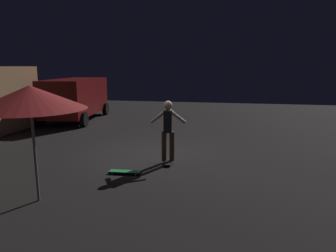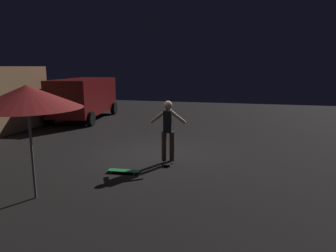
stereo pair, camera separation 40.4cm
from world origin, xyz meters
TOP-DOWN VIEW (x-y plane):
  - ground_plane at (0.00, 0.00)m, footprint 28.00×28.00m
  - parked_van at (5.33, 5.26)m, footprint 4.79×2.66m
  - patio_umbrella at (-3.60, 1.49)m, footprint 2.10×2.10m
  - skateboard_ridden at (-0.72, -0.59)m, footprint 0.80×0.29m
  - skateboard_spare at (-1.78, 0.31)m, footprint 0.25×0.79m
  - skater at (-0.72, -0.59)m, footprint 0.40×0.99m

SIDE VIEW (x-z plane):
  - ground_plane at x=0.00m, z-range 0.00..0.00m
  - skateboard_ridden at x=-0.72m, z-range 0.02..0.09m
  - skateboard_spare at x=-1.78m, z-range 0.02..0.09m
  - skater at x=-0.72m, z-range 0.20..1.87m
  - parked_van at x=5.33m, z-range 0.15..2.18m
  - patio_umbrella at x=-3.60m, z-range 0.92..3.22m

